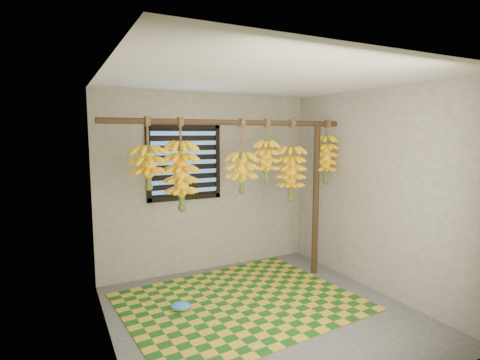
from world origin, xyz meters
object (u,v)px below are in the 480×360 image
woven_mat (240,302)px  plastic_bag (181,306)px  banana_bunch_a (148,167)px  banana_bunch_d (266,161)px  banana_bunch_f (326,159)px  support_post (316,200)px  banana_bunch_c (242,172)px  banana_bunch_b (181,176)px  banana_bunch_e (291,173)px

woven_mat → plastic_bag: plastic_bag is taller
banana_bunch_a → banana_bunch_d: (1.43, -0.00, 0.01)m
woven_mat → banana_bunch_f: 2.14m
support_post → banana_bunch_c: bearing=-180.0°
woven_mat → banana_bunch_f: bearing=13.7°
plastic_bag → support_post: bearing=7.8°
banana_bunch_b → plastic_bag: bearing=-113.6°
support_post → plastic_bag: support_post is taller
banana_bunch_d → support_post: bearing=0.0°
woven_mat → banana_bunch_f: banana_bunch_f is taller
banana_bunch_b → banana_bunch_c: same height
woven_mat → banana_bunch_b: 1.55m
woven_mat → banana_bunch_d: 1.66m
woven_mat → banana_bunch_c: bearing=60.9°
banana_bunch_c → banana_bunch_f: size_ratio=1.04×
banana_bunch_f → banana_bunch_d: bearing=180.0°
plastic_bag → banana_bunch_b: size_ratio=0.22×
woven_mat → banana_bunch_d: (0.53, 0.35, 1.53)m
banana_bunch_e → woven_mat: bearing=-158.5°
banana_bunch_b → banana_bunch_f: size_ratio=1.21×
woven_mat → banana_bunch_c: banana_bunch_c is taller
banana_bunch_d → banana_bunch_e: bearing=0.0°
plastic_bag → banana_bunch_f: banana_bunch_f is taller
banana_bunch_d → banana_bunch_f: same height
woven_mat → banana_bunch_b: size_ratio=2.45×
banana_bunch_a → woven_mat: bearing=-21.4°
banana_bunch_b → banana_bunch_e: 1.44m
banana_bunch_a → banana_bunch_d: bearing=-0.0°
woven_mat → banana_bunch_e: banana_bunch_e is taller
woven_mat → plastic_bag: bearing=172.7°
banana_bunch_a → banana_bunch_c: (1.09, -0.00, -0.11)m
plastic_bag → banana_bunch_e: banana_bunch_e is taller
plastic_bag → banana_bunch_d: 1.92m
banana_bunch_b → banana_bunch_d: bearing=0.0°
banana_bunch_c → banana_bunch_f: (1.25, 0.00, 0.11)m
plastic_bag → banana_bunch_b: 1.39m
woven_mat → banana_bunch_e: 1.67m
plastic_bag → banana_bunch_d: (1.19, 0.27, 1.48)m
banana_bunch_f → banana_bunch_b: bearing=180.0°
support_post → banana_bunch_e: 0.55m
support_post → plastic_bag: (-1.96, -0.27, -0.94)m
plastic_bag → banana_bunch_e: size_ratio=0.22×
banana_bunch_e → banana_bunch_f: 0.58m
support_post → banana_bunch_a: size_ratio=2.65×
woven_mat → banana_bunch_a: (-0.90, 0.35, 1.52)m
banana_bunch_b → banana_bunch_c: size_ratio=1.16×
plastic_bag → banana_bunch_b: banana_bunch_b is taller
plastic_bag → banana_bunch_c: size_ratio=0.26×
support_post → banana_bunch_b: (-1.84, 0.00, 0.42)m
woven_mat → support_post: bearing=15.2°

